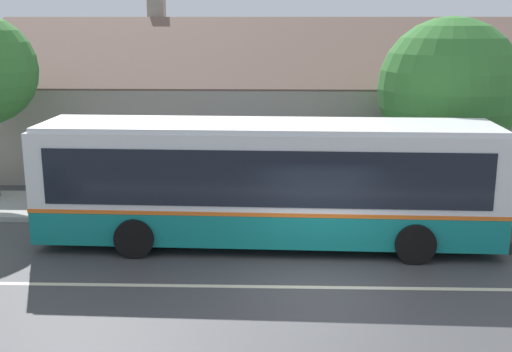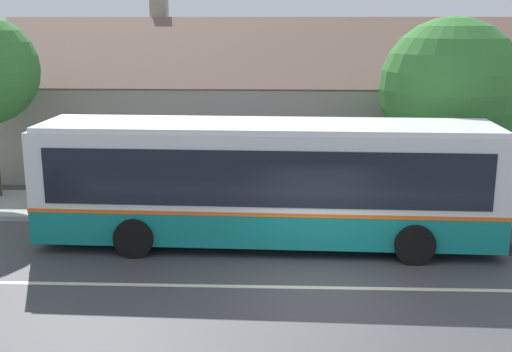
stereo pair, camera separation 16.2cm
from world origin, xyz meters
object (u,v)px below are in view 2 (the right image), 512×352
street_tree_primary (452,94)px  transit_bus (267,180)px  bus_stop_sign (492,168)px  bench_by_building (60,193)px

street_tree_primary → transit_bus: bearing=-144.3°
transit_bus → bus_stop_sign: transit_bus is taller
bench_by_building → street_tree_primary: bearing=5.9°
transit_bus → bus_stop_sign: bearing=18.0°
transit_bus → bench_by_building: transit_bus is taller
transit_bus → street_tree_primary: bearing=35.7°
transit_bus → bus_stop_sign: 6.79m
transit_bus → bench_by_building: bearing=156.7°
bench_by_building → street_tree_primary: street_tree_primary is taller
street_tree_primary → bus_stop_sign: size_ratio=2.47×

